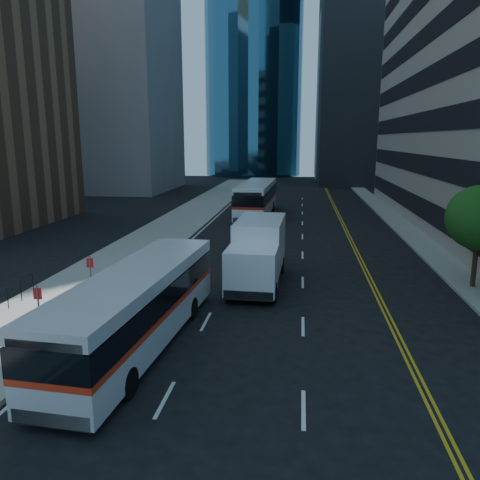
# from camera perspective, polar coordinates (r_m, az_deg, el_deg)

# --- Properties ---
(ground) EXTENTS (160.00, 160.00, 0.00)m
(ground) POSITION_cam_1_polar(r_m,az_deg,el_deg) (17.56, 6.03, -12.84)
(ground) COLOR black
(ground) RESTS_ON ground
(sidewalk_west) EXTENTS (5.00, 90.00, 0.15)m
(sidewalk_west) POSITION_cam_1_polar(r_m,az_deg,el_deg) (42.94, -7.24, 2.24)
(sidewalk_west) COLOR gray
(sidewalk_west) RESTS_ON ground
(sidewalk_east) EXTENTS (2.00, 90.00, 0.15)m
(sidewalk_east) POSITION_cam_1_polar(r_m,az_deg,el_deg) (42.48, 19.16, 1.55)
(sidewalk_east) COLOR gray
(sidewalk_east) RESTS_ON ground
(office_tower_north) EXTENTS (30.00, 28.00, 60.00)m
(office_tower_north) POSITION_cam_1_polar(r_m,az_deg,el_deg) (92.50, 20.27, 25.61)
(office_tower_north) COLOR gray
(office_tower_north) RESTS_ON ground
(midrise_west) EXTENTS (18.00, 18.00, 35.00)m
(midrise_west) POSITION_cam_1_polar(r_m,az_deg,el_deg) (74.25, -16.00, 19.54)
(midrise_west) COLOR gray
(midrise_west) RESTS_ON ground
(street_tree) EXTENTS (3.20, 3.20, 5.10)m
(street_tree) POSITION_cam_1_polar(r_m,az_deg,el_deg) (25.74, 27.18, 2.42)
(street_tree) COLOR #332114
(street_tree) RESTS_ON sidewalk_east
(bus_front) EXTENTS (3.19, 11.22, 2.86)m
(bus_front) POSITION_cam_1_polar(r_m,az_deg,el_deg) (17.33, -12.35, -7.83)
(bus_front) COLOR silver
(bus_front) RESTS_ON ground
(bus_rear) EXTENTS (3.13, 12.71, 3.26)m
(bus_rear) POSITION_cam_1_polar(r_m,az_deg,el_deg) (46.10, 2.04, 5.15)
(bus_rear) COLOR white
(bus_rear) RESTS_ON ground
(box_truck) EXTENTS (2.57, 6.95, 3.29)m
(box_truck) POSITION_cam_1_polar(r_m,az_deg,el_deg) (24.11, 2.21, -1.43)
(box_truck) COLOR white
(box_truck) RESTS_ON ground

